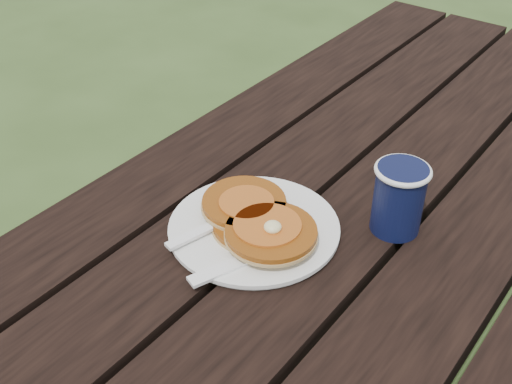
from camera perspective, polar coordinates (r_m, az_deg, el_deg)
The scene contains 5 objects.
plate at distance 0.90m, azimuth -0.18°, elevation -3.28°, with size 0.23×0.23×0.01m, color white.
pancake_stack at distance 0.89m, azimuth 0.16°, elevation -2.52°, with size 0.19×0.15×0.04m.
knife at distance 0.85m, azimuth -0.46°, elevation -5.81°, with size 0.02×0.18×0.01m, color white.
fork at distance 0.88m, azimuth -4.85°, elevation -3.47°, with size 0.03×0.16×0.01m, color white, non-canonical shape.
coffee_cup at distance 0.90m, azimuth 12.61°, elevation -0.25°, with size 0.08×0.08×0.10m.
Camera 1 is at (0.33, -0.61, 1.33)m, focal length 45.00 mm.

